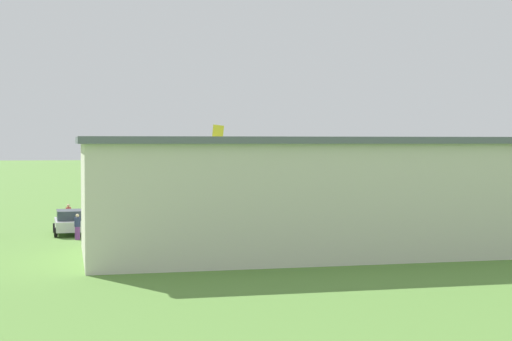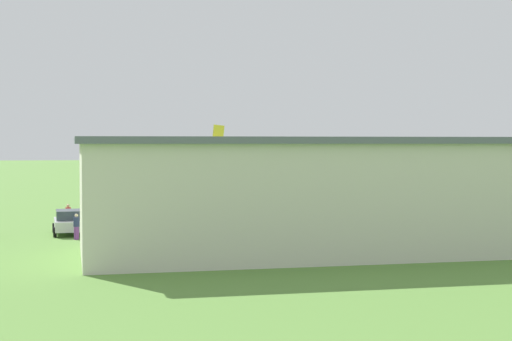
% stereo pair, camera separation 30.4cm
% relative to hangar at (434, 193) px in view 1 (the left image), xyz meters
% --- Properties ---
extents(ground_plane, '(400.00, 400.00, 0.00)m').
position_rel_hangar_xyz_m(ground_plane, '(2.93, -38.06, -3.19)').
color(ground_plane, '#568438').
extents(hangar, '(40.48, 12.74, 6.37)m').
position_rel_hangar_xyz_m(hangar, '(0.00, 0.00, 0.00)').
color(hangar, beige).
rests_on(hangar, ground_plane).
extents(biplane, '(7.61, 7.43, 3.86)m').
position_rel_hangar_xyz_m(biplane, '(11.05, -31.91, 2.46)').
color(biplane, yellow).
extents(car_silver, '(2.32, 4.27, 1.61)m').
position_rel_hangar_xyz_m(car_silver, '(20.91, -10.91, -2.36)').
color(car_silver, '#B7B7BC').
rests_on(car_silver, ground_plane).
extents(person_near_hangar_door, '(0.50, 0.50, 1.57)m').
position_rel_hangar_xyz_m(person_near_hangar_door, '(18.44, -15.30, -2.42)').
color(person_near_hangar_door, navy).
rests_on(person_near_hangar_door, ground_plane).
extents(person_crossing_taxiway, '(0.43, 0.43, 1.67)m').
position_rel_hangar_xyz_m(person_crossing_taxiway, '(21.16, -15.48, -2.36)').
color(person_crossing_taxiway, '#33723F').
rests_on(person_crossing_taxiway, ground_plane).
extents(person_at_fence_line, '(0.43, 0.43, 1.62)m').
position_rel_hangar_xyz_m(person_at_fence_line, '(20.28, -7.86, -2.39)').
color(person_at_fence_line, '#72338C').
rests_on(person_at_fence_line, ground_plane).
extents(windsock, '(1.47, 1.01, 5.20)m').
position_rel_hangar_xyz_m(windsock, '(-18.44, -33.86, 1.39)').
color(windsock, silver).
rests_on(windsock, ground_plane).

